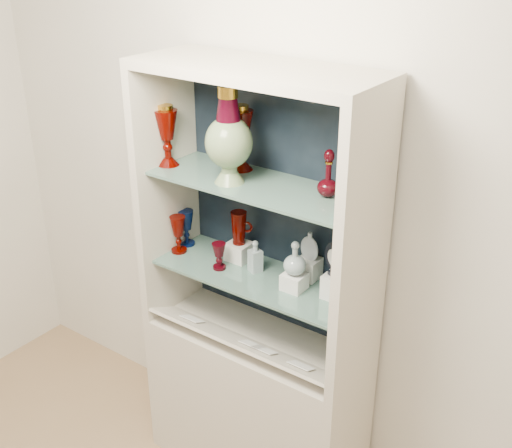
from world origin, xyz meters
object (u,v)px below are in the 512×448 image
Objects in this scene: lidded_bowl at (357,199)px; ruby_pitcher at (239,228)px; pedestal_lamp_left at (167,136)px; cobalt_goblet at (186,228)px; enamel_urn at (229,136)px; cameo_medallion at (335,259)px; ruby_decanter_b at (352,173)px; ruby_goblet_small at (219,256)px; clear_round_decanter at (295,259)px; ruby_decanter_a at (329,170)px; clear_square_bottle at (255,256)px; ruby_goblet_tall at (178,234)px; flat_flask at (310,245)px; pedestal_lamp_right at (241,138)px.

lidded_bowl is 0.68m from ruby_pitcher.
cobalt_goblet is (0.00, 0.09, -0.46)m from pedestal_lamp_left.
enamel_urn is 0.63m from cameo_medallion.
ruby_decanter_b is 1.58× the size of ruby_goblet_small.
enamel_urn reaches higher than clear_round_decanter.
ruby_decanter_a is 0.18m from lidded_bowl.
ruby_decanter_b reaches higher than ruby_goblet_small.
clear_square_bottle is at bearing 9.99° from pedestal_lamp_left.
ruby_decanter_b reaches higher than lidded_bowl.
enamel_urn is 2.58× the size of ruby_pitcher.
ruby_decanter_b is 0.63m from ruby_pitcher.
enamel_urn is 2.68× the size of cameo_medallion.
ruby_decanter_a reaches higher than cobalt_goblet.
ruby_decanter_a is at bearing 11.53° from ruby_goblet_small.
ruby_goblet_tall is 0.39m from clear_square_bottle.
pedestal_lamp_left is 0.88m from lidded_bowl.
pedestal_lamp_left reaches higher than ruby_goblet_tall.
cameo_medallion is (0.16, -0.08, 0.02)m from flat_flask.
enamel_urn is at bearing -16.25° from cobalt_goblet.
ruby_goblet_small is at bearing -173.01° from clear_round_decanter.
cameo_medallion is (0.78, 0.08, -0.38)m from pedestal_lamp_left.
clear_round_decanter is at bearing -7.75° from clear_square_bottle.
ruby_decanter_a is (0.73, 0.09, -0.03)m from pedestal_lamp_left.
lidded_bowl is 0.62m from clear_square_bottle.
cobalt_goblet is (-0.33, 0.10, -0.53)m from enamel_urn.
pedestal_lamp_right is (0.29, 0.14, 0.01)m from pedestal_lamp_left.
clear_round_decanter is at bearing 3.85° from pedestal_lamp_left.
ruby_decanter_b reaches higher than flat_flask.
enamel_urn is 0.56m from ruby_goblet_small.
enamel_urn is at bearing -143.61° from flat_flask.
cobalt_goblet is (-0.88, 0.06, -0.38)m from lidded_bowl.
ruby_goblet_small is at bearing -177.04° from lidded_bowl.
ruby_goblet_tall is 0.29m from ruby_pitcher.
cameo_medallion is (0.78, -0.01, 0.09)m from cobalt_goblet.
cobalt_goblet is at bearing 161.91° from ruby_pitcher.
ruby_decanter_b is 0.43m from clear_round_decanter.
flat_flask is (0.33, 0.02, -0.41)m from pedestal_lamp_right.
ruby_goblet_small is at bearing -168.47° from ruby_decanter_a.
pedestal_lamp_left is at bearing 179.62° from ruby_goblet_small.
cameo_medallion is at bearing 5.69° from pedestal_lamp_left.
ruby_decanter_b is at bearing 3.83° from cobalt_goblet.
ruby_decanter_b is 1.27× the size of ruby_pitcher.
ruby_decanter_a reaches higher than lidded_bowl.
pedestal_lamp_left is 2.76× the size of lidded_bowl.
clear_square_bottle is (-0.47, 0.04, -0.39)m from lidded_bowl.
lidded_bowl is 0.74m from ruby_goblet_small.
pedestal_lamp_right is at bearing -179.17° from ruby_decanter_b.
pedestal_lamp_left is at bearing -170.01° from clear_square_bottle.
pedestal_lamp_left is 1.74× the size of ruby_pitcher.
ruby_goblet_tall is at bearing 176.02° from ruby_goblet_small.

